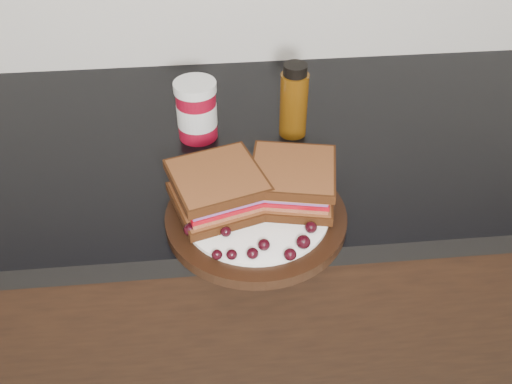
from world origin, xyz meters
The scene contains 27 objects.
base_cabinets centered at (0.00, 1.70, 0.43)m, with size 3.96×0.58×0.86m, color black.
countertop centered at (0.00, 1.70, 0.88)m, with size 3.98×0.60×0.04m, color black.
plate centered at (0.13, 1.47, 0.91)m, with size 0.28×0.28×0.02m, color black.
sandwich_left centered at (0.08, 1.49, 0.95)m, with size 0.13×0.13×0.06m, color brown, non-canonical shape.
sandwich_right centered at (0.19, 1.50, 0.95)m, with size 0.13×0.13×0.06m, color brown, non-canonical shape.
grape_0 centered at (0.03, 1.42, 0.93)m, with size 0.02×0.02×0.02m, color black.
grape_1 centered at (0.08, 1.42, 0.93)m, with size 0.02×0.02×0.02m, color black.
grape_2 centered at (0.07, 1.37, 0.93)m, with size 0.02×0.02×0.01m, color black.
grape_3 centered at (0.09, 1.37, 0.93)m, with size 0.02×0.02×0.01m, color black.
grape_4 centered at (0.12, 1.37, 0.93)m, with size 0.02×0.02×0.02m, color black.
grape_5 centered at (0.14, 1.38, 0.93)m, with size 0.02×0.02×0.02m, color black.
grape_6 centered at (0.17, 1.36, 0.93)m, with size 0.02×0.02×0.02m, color black.
grape_7 centered at (0.19, 1.38, 0.93)m, with size 0.02×0.02×0.02m, color black.
grape_8 centered at (0.21, 1.41, 0.93)m, with size 0.02×0.02×0.02m, color black.
grape_9 centered at (0.19, 1.45, 0.93)m, with size 0.02×0.02×0.02m, color black.
grape_10 centered at (0.22, 1.47, 0.93)m, with size 0.02×0.02×0.02m, color black.
grape_11 centered at (0.20, 1.48, 0.93)m, with size 0.02×0.02×0.02m, color black.
grape_12 centered at (0.19, 1.50, 0.93)m, with size 0.02×0.02×0.02m, color black.
grape_13 centered at (0.08, 1.54, 0.93)m, with size 0.02×0.02×0.02m, color black.
grape_14 centered at (0.07, 1.50, 0.93)m, with size 0.02×0.02×0.01m, color black.
grape_15 centered at (0.08, 1.48, 0.93)m, with size 0.02×0.02×0.02m, color black.
grape_16 centered at (0.05, 1.46, 0.93)m, with size 0.02×0.02×0.02m, color black.
grape_17 centered at (0.09, 1.50, 0.93)m, with size 0.02×0.02×0.02m, color black.
grape_18 centered at (0.06, 1.48, 0.93)m, with size 0.02×0.02×0.02m, color black.
grape_19 centered at (0.05, 1.49, 0.93)m, with size 0.02×0.02×0.02m, color black.
condiment_jar centered at (0.05, 1.71, 0.96)m, with size 0.08×0.08×0.11m, color maroon.
oil_bottle centered at (0.23, 1.71, 0.97)m, with size 0.05×0.05×0.14m, color #522E08.
Camera 1 is at (0.07, 0.82, 1.51)m, focal length 40.00 mm.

